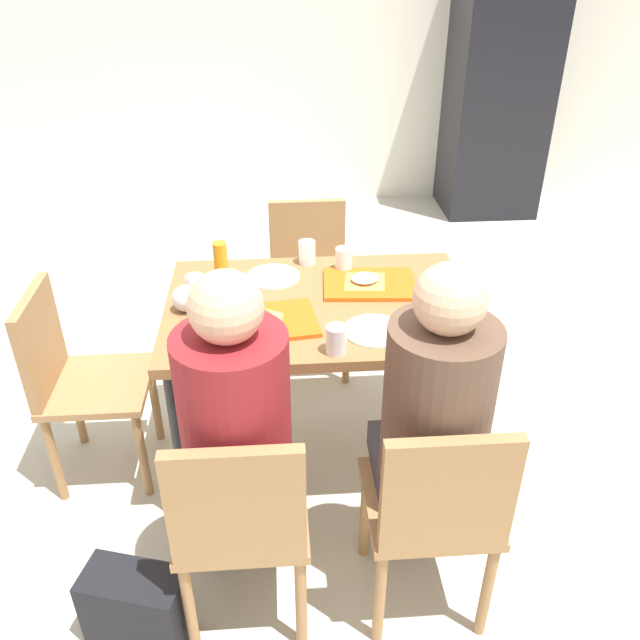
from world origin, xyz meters
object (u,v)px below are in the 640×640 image
at_px(chair_near_left, 241,519).
at_px(plastic_cup_c, 196,288).
at_px(person_in_red, 237,423).
at_px(drink_fridge, 498,88).
at_px(plastic_cup_a, 307,252).
at_px(foil_bundle, 186,298).
at_px(chair_near_right, 436,508).
at_px(paper_plate_near_edge, 374,331).
at_px(tray_red_near, 266,322).
at_px(soda_can, 449,281).
at_px(paper_plate_center, 273,277).
at_px(person_in_brown_jacket, 433,414).
at_px(handbag, 137,607).
at_px(tray_red_far, 369,284).
at_px(pizza_slice_b, 365,279).
at_px(main_table, 320,326).
at_px(chair_left_end, 73,373).
at_px(pizza_slice_a, 259,318).
at_px(plastic_cup_d, 344,260).
at_px(condiment_bottle, 221,261).
at_px(chair_far_side, 309,274).
at_px(plastic_cup_b, 336,340).

height_order(chair_near_left, plastic_cup_c, plastic_cup_c).
distance_m(person_in_red, drink_fridge, 3.96).
height_order(plastic_cup_a, foil_bundle, same).
xyz_separation_m(chair_near_right, paper_plate_near_edge, (-0.12, 0.56, 0.28)).
xyz_separation_m(tray_red_near, foil_bundle, (-0.29, 0.12, 0.04)).
distance_m(plastic_cup_a, soda_can, 0.62).
relative_size(tray_red_near, paper_plate_center, 1.64).
bearing_deg(plastic_cup_a, chair_near_left, -103.18).
bearing_deg(person_in_brown_jacket, handbag, -170.51).
relative_size(tray_red_far, foil_bundle, 3.60).
relative_size(chair_near_left, tray_red_near, 2.35).
bearing_deg(chair_near_left, tray_red_far, 61.20).
xyz_separation_m(tray_red_near, soda_can, (0.70, 0.16, 0.05)).
bearing_deg(tray_red_far, pizza_slice_b, 155.75).
bearing_deg(plastic_cup_c, paper_plate_center, 28.68).
xyz_separation_m(chair_near_left, handbag, (-0.35, -0.02, -0.35)).
distance_m(chair_near_right, plastic_cup_a, 1.21).
bearing_deg(main_table, soda_can, 2.30).
height_order(chair_left_end, pizza_slice_b, chair_left_end).
xyz_separation_m(paper_plate_center, pizza_slice_b, (0.36, -0.09, 0.02)).
height_order(pizza_slice_a, pizza_slice_b, same).
xyz_separation_m(main_table, plastic_cup_a, (-0.03, 0.34, 0.15)).
xyz_separation_m(main_table, plastic_cup_d, (0.12, 0.26, 0.15)).
distance_m(condiment_bottle, drink_fridge, 3.27).
height_order(person_in_red, plastic_cup_a, person_in_red).
bearing_deg(paper_plate_near_edge, pizza_slice_a, 168.77).
bearing_deg(person_in_brown_jacket, person_in_red, 180.00).
bearing_deg(person_in_red, chair_near_right, -13.48).
bearing_deg(plastic_cup_d, condiment_bottle, -175.40).
bearing_deg(soda_can, paper_plate_center, 163.44).
height_order(pizza_slice_b, plastic_cup_a, plastic_cup_a).
relative_size(pizza_slice_a, plastic_cup_a, 2.52).
xyz_separation_m(plastic_cup_a, plastic_cup_d, (0.15, -0.08, 0.00)).
bearing_deg(chair_far_side, person_in_brown_jacket, -78.43).
xyz_separation_m(chair_near_left, plastic_cup_a, (0.26, 1.12, 0.33)).
bearing_deg(plastic_cup_b, tray_red_far, 69.12).
bearing_deg(paper_plate_near_edge, person_in_brown_jacket, -74.58).
bearing_deg(handbag, paper_plate_near_edge, 35.35).
relative_size(tray_red_far, paper_plate_near_edge, 1.64).
bearing_deg(paper_plate_near_edge, chair_near_right, -78.29).
bearing_deg(tray_red_far, soda_can, -18.87).
height_order(tray_red_near, soda_can, soda_can).
xyz_separation_m(main_table, drink_fridge, (1.56, 2.85, 0.28)).
height_order(chair_left_end, plastic_cup_a, plastic_cup_a).
xyz_separation_m(paper_plate_near_edge, foil_bundle, (-0.67, 0.20, 0.05)).
bearing_deg(drink_fridge, foil_bundle, -125.60).
distance_m(main_table, plastic_cup_b, 0.37).
bearing_deg(plastic_cup_a, chair_left_end, -160.12).
distance_m(main_table, pizza_slice_b, 0.26).
relative_size(chair_far_side, foil_bundle, 8.46).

